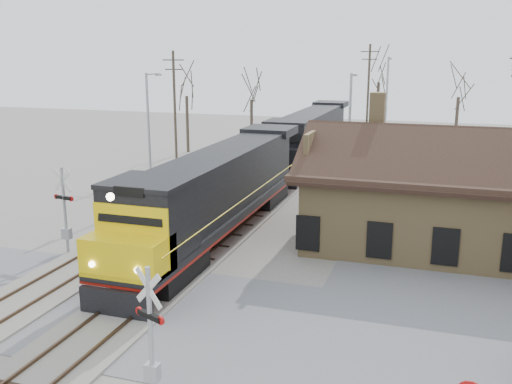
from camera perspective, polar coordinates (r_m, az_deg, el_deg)
ground at (r=23.89m, az=-12.67°, el=-11.36°), size 140.00×140.00×0.00m
road at (r=23.89m, az=-12.67°, el=-11.32°), size 60.00×9.00×0.03m
track_main at (r=36.71m, az=-0.73°, el=-1.94°), size 3.40×90.00×0.24m
track_siding at (r=38.35m, az=-7.11°, el=-1.36°), size 3.40×90.00×0.24m
depot at (r=31.38m, az=18.57°, el=-0.98°), size 15.20×9.31×7.90m
locomotive_lead at (r=31.12m, az=-3.99°, el=-0.04°), size 3.32×22.21×4.94m
locomotive_trailing at (r=52.28m, az=5.33°, el=5.56°), size 3.32×22.21×4.67m
crossbuck_near at (r=17.19m, az=-10.46°, el=-14.38°), size 1.14×0.53×4.21m
crossbuck_far at (r=30.50m, az=-18.56°, el=-2.05°), size 1.27×0.33×4.46m
streetlight_a at (r=39.34m, az=-10.58°, el=6.07°), size 0.25×2.04×8.72m
streetlight_b at (r=39.45m, az=9.34°, el=6.12°), size 0.25×2.04×8.69m
streetlight_c at (r=51.75m, az=12.88°, el=8.30°), size 0.25×2.04×9.67m
utility_pole_a at (r=51.40m, az=-8.12°, el=8.40°), size 2.00×0.24×10.18m
utility_pole_b at (r=64.06m, az=11.14°, el=9.65°), size 2.00×0.24×10.91m
tree_a at (r=58.81m, az=-6.98°, el=10.41°), size 3.82×3.82×9.36m
tree_b at (r=59.74m, az=-0.46°, el=10.04°), size 3.52×3.52×8.61m
tree_c at (r=65.44m, az=12.21°, el=11.65°), size 4.55×4.55×11.14m
tree_d at (r=62.07m, az=19.66°, el=9.77°), size 3.74×3.74×9.17m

